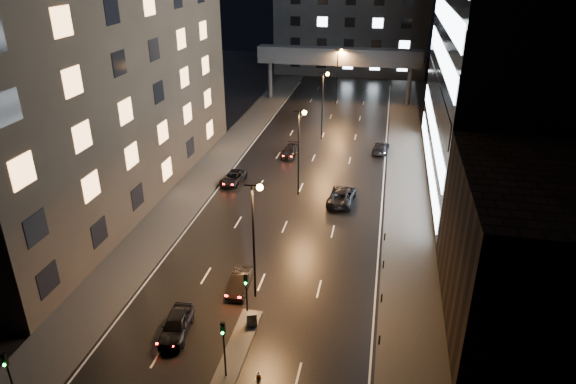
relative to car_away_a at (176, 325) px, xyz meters
The scene contains 24 objects.
ground 37.83m from the car_away_a, 83.06° to the left, with size 160.00×160.00×0.00m, color black.
sidewalk_left 33.51m from the car_away_a, 103.69° to the left, with size 5.00×110.00×0.15m, color #383533.
sidewalk_right 36.76m from the car_away_a, 62.32° to the left, with size 5.00×110.00×0.15m, color #383533.
building_left 33.98m from the car_away_a, 129.76° to the left, with size 15.00×48.00×40.00m, color #2D2319.
building_right_low 25.96m from the car_away_a, 14.92° to the left, with size 10.00×18.00×12.00m, color black.
building_far 96.37m from the car_away_a, 87.26° to the left, with size 34.00×14.00×25.00m, color #333335.
skybridge 68.12m from the car_away_a, 86.13° to the left, with size 30.00×3.00×10.00m.
median_island 4.94m from the car_away_a, ahead, with size 1.60×8.00×0.15m, color #383533.
traffic_signal_near 5.76m from the car_away_a, 22.74° to the left, with size 0.28×0.34×4.40m.
traffic_signal_far 6.40m from the car_away_a, 35.37° to the right, with size 0.28×0.34×4.40m.
traffic_signal_corner 11.14m from the car_away_a, 129.32° to the right, with size 0.28×0.34×4.40m.
bollard_row 15.32m from the car_away_a, 15.33° to the left, with size 0.12×25.12×0.90m.
streetlight_near 9.26m from the car_away_a, 49.54° to the left, with size 1.45×0.50×10.15m.
streetlight_mid_a 26.60m from the car_away_a, 79.51° to the left, with size 1.45×0.50×10.15m.
streetlight_mid_b 46.15m from the car_away_a, 84.07° to the left, with size 1.45×0.50×10.15m.
streetlight_far 65.97m from the car_away_a, 85.87° to the left, with size 1.45×0.50×10.15m.
car_away_a is the anchor object (origin of this frame).
car_away_b 6.99m from the car_away_a, 63.93° to the left, with size 1.49×4.26×1.41m, color black.
car_away_c 27.56m from the car_away_a, 98.04° to the left, with size 2.18×4.72×1.31m, color black.
car_away_d 37.75m from the car_away_a, 88.11° to the left, with size 1.92×4.73×1.37m, color black.
car_toward_a 26.37m from the car_away_a, 68.25° to the left, with size 2.73×5.91×1.64m, color black.
car_toward_b 43.76m from the car_away_a, 71.93° to the left, with size 1.98×4.87×1.41m, color black.
utility_cabinet 5.58m from the car_away_a, 19.04° to the left, with size 0.71×0.54×1.11m, color #454547.
cone_a 7.69m from the car_away_a, 23.87° to the right, with size 0.39×0.39×0.57m, color orange.
Camera 1 is at (9.35, -25.47, 25.66)m, focal length 32.00 mm.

